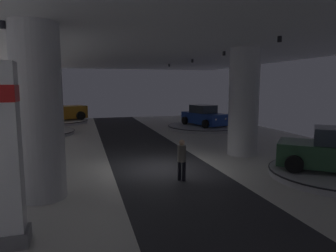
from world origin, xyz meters
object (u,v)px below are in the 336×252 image
Objects in this scene: column_left at (38,113)px; display_platform_deep_left at (58,122)px; display_car_far_right at (204,116)px; display_platform_near_right at (334,174)px; display_platform_far_left at (36,133)px; display_platform_far_right at (204,127)px; visitor_walking_near at (182,157)px; pickup_truck_deep_left at (54,111)px; column_right at (244,102)px; display_car_far_left at (35,121)px.

display_platform_deep_left is at bearing 92.89° from column_left.
display_car_far_right is 14.04m from display_platform_near_right.
column_left reaches higher than display_platform_far_left.
display_car_far_right reaches higher than display_platform_near_right.
visitor_walking_near reaches higher than display_platform_far_right.
display_car_far_right is 2.85× the size of visitor_walking_near.
column_left reaches higher than display_platform_far_right.
display_platform_deep_left is at bearing 148.66° from display_platform_far_right.
pickup_truck_deep_left reaches higher than display_platform_near_right.
visitor_walking_near is at bearing -116.28° from display_car_far_right.
display_platform_deep_left is (1.02, 6.83, 0.01)m from display_platform_far_left.
column_right is at bearing -58.11° from display_platform_deep_left.
column_right reaches higher than display_platform_deep_left.
display_platform_deep_left is at bearing 81.54° from display_platform_far_left.
display_car_far_right is at bearing 49.49° from column_left.
display_platform_near_right is at bearing -91.61° from display_platform_far_right.
display_platform_far_left is 13.19m from display_platform_far_right.
visitor_walking_near is at bearing -62.23° from display_car_far_left.
pickup_truck_deep_left reaches higher than display_car_far_right.
visitor_walking_near is at bearing -72.70° from pickup_truck_deep_left.
column_left and column_right have the same top height.
pickup_truck_deep_left is at bearing 149.71° from display_platform_far_right.
column_right is 15.31m from display_platform_far_left.
display_platform_far_right is 13.98m from display_platform_near_right.
display_platform_far_right is 1.07× the size of pickup_truck_deep_left.
display_car_far_left is (-0.01, -0.03, 0.88)m from display_platform_far_left.
display_platform_near_right is at bearing -48.60° from display_car_far_left.
display_car_far_left reaches higher than display_platform_far_right.
pickup_truck_deep_left reaches higher than display_platform_deep_left.
display_car_far_left is 0.80× the size of display_platform_deep_left.
column_left is 0.97× the size of display_platform_deep_left.
column_right is 19.85m from display_platform_deep_left.
pickup_truck_deep_left is (0.72, 6.70, 1.07)m from display_platform_far_left.
display_platform_far_left is at bearing 73.17° from display_car_far_left.
display_car_far_right reaches higher than display_platform_deep_left.
display_car_far_right is at bearing 105.28° from display_platform_far_right.
pickup_truck_deep_left is (-1.32, 20.27, -1.53)m from column_left.
visitor_walking_near is (6.20, -19.90, -0.31)m from pickup_truck_deep_left.
display_car_far_right is 0.92× the size of display_platform_near_right.
column_right is at bearing -40.76° from display_car_far_left.
display_platform_near_right is at bearing -60.42° from pickup_truck_deep_left.
pickup_truck_deep_left is (-12.06, 21.25, 1.06)m from display_platform_near_right.
display_platform_far_left is 0.96× the size of pickup_truck_deep_left.
display_car_far_left is at bearing 139.24° from column_right.
display_car_far_left is 13.19m from display_car_far_right.
pickup_truck_deep_left is 20.84m from visitor_walking_near.
display_car_far_right is at bearing -2.23° from display_car_far_left.
display_platform_far_right is at bearing -30.29° from pickup_truck_deep_left.
display_platform_near_right is (1.37, -4.67, -2.59)m from column_right.
display_platform_near_right is (-0.38, -14.00, -0.90)m from display_car_far_right.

